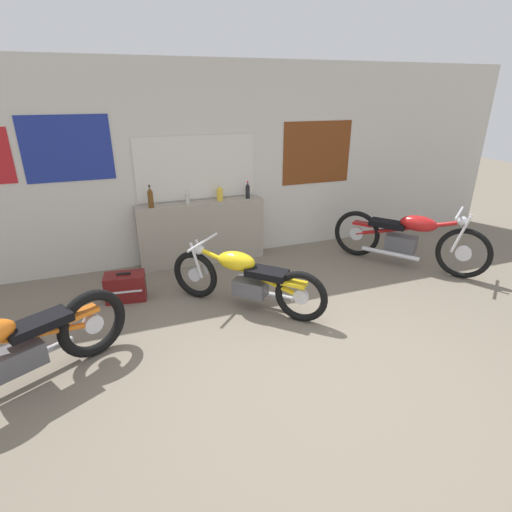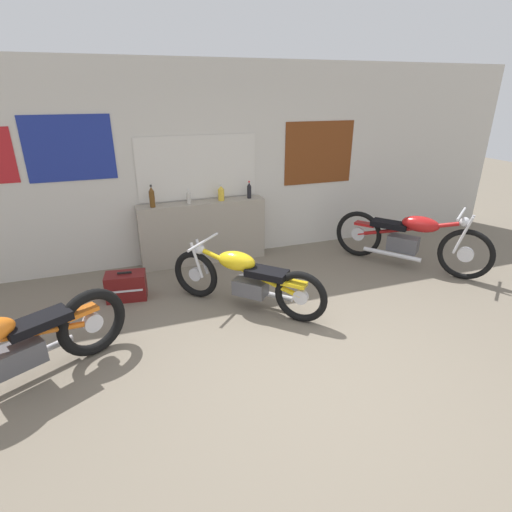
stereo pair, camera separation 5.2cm
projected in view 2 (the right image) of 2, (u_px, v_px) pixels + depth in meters
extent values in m
plane|color=#706656|center=(318.00, 378.00, 3.60)|extent=(24.00, 24.00, 0.00)
cube|color=beige|center=(223.00, 164.00, 5.80)|extent=(10.00, 0.06, 2.80)
cube|color=silver|center=(198.00, 168.00, 5.66)|extent=(1.65, 0.01, 0.83)
cube|color=beige|center=(198.00, 168.00, 5.66)|extent=(1.71, 0.01, 0.89)
cube|color=brown|center=(319.00, 153.00, 6.21)|extent=(1.15, 0.01, 0.94)
cube|color=navy|center=(70.00, 149.00, 5.03)|extent=(1.06, 0.01, 0.82)
cube|color=gray|center=(203.00, 232.00, 5.89)|extent=(1.83, 0.28, 0.92)
cylinder|color=#5B3814|center=(152.00, 199.00, 5.42)|extent=(0.07, 0.07, 0.22)
cone|color=#5B3814|center=(151.00, 189.00, 5.37)|extent=(0.06, 0.06, 0.06)
cylinder|color=black|center=(151.00, 186.00, 5.35)|extent=(0.03, 0.03, 0.02)
cylinder|color=#B7B2A8|center=(189.00, 198.00, 5.60)|extent=(0.06, 0.06, 0.15)
cone|color=#B7B2A8|center=(188.00, 192.00, 5.56)|extent=(0.05, 0.05, 0.04)
cylinder|color=silver|center=(188.00, 190.00, 5.55)|extent=(0.02, 0.02, 0.02)
cylinder|color=gold|center=(221.00, 195.00, 5.76)|extent=(0.09, 0.09, 0.17)
cone|color=gold|center=(221.00, 187.00, 5.72)|extent=(0.08, 0.08, 0.05)
cylinder|color=silver|center=(221.00, 185.00, 5.70)|extent=(0.04, 0.04, 0.02)
cylinder|color=black|center=(249.00, 192.00, 5.88)|extent=(0.06, 0.06, 0.18)
cone|color=black|center=(249.00, 184.00, 5.83)|extent=(0.05, 0.05, 0.05)
cylinder|color=red|center=(249.00, 182.00, 5.82)|extent=(0.03, 0.03, 0.02)
torus|color=black|center=(196.00, 274.00, 4.91)|extent=(0.49, 0.48, 0.61)
cylinder|color=silver|center=(196.00, 274.00, 4.91)|extent=(0.16, 0.16, 0.17)
torus|color=black|center=(301.00, 297.00, 4.38)|extent=(0.49, 0.48, 0.61)
cylinder|color=silver|center=(301.00, 297.00, 4.38)|extent=(0.16, 0.16, 0.17)
cube|color=#4C4C51|center=(250.00, 287.00, 4.62)|extent=(0.43, 0.42, 0.18)
cylinder|color=yellow|center=(250.00, 273.00, 4.55)|extent=(0.92, 0.91, 0.39)
ellipsoid|color=yellow|center=(236.00, 261.00, 4.58)|extent=(0.50, 0.50, 0.22)
cube|color=black|center=(267.00, 273.00, 4.46)|extent=(0.50, 0.50, 0.08)
cube|color=yellow|center=(294.00, 284.00, 4.35)|extent=(0.29, 0.29, 0.04)
cylinder|color=silver|center=(197.00, 260.00, 4.75)|extent=(0.14, 0.14, 0.44)
cylinder|color=silver|center=(202.00, 257.00, 4.85)|extent=(0.14, 0.14, 0.44)
cylinder|color=silver|center=(203.00, 242.00, 4.68)|extent=(0.47, 0.48, 0.03)
sphere|color=silver|center=(199.00, 249.00, 4.75)|extent=(0.13, 0.13, 0.13)
cylinder|color=silver|center=(263.00, 293.00, 4.75)|extent=(0.58, 0.57, 0.06)
torus|color=black|center=(93.00, 322.00, 3.83)|extent=(0.64, 0.42, 0.68)
cylinder|color=silver|center=(93.00, 322.00, 3.83)|extent=(0.20, 0.15, 0.18)
cube|color=#4C4C51|center=(16.00, 357.00, 3.36)|extent=(0.48, 0.40, 0.20)
cylinder|color=orange|center=(11.00, 337.00, 3.28)|extent=(1.23, 0.73, 0.42)
cube|color=black|center=(38.00, 322.00, 3.42)|extent=(0.57, 0.46, 0.08)
cube|color=orange|center=(81.00, 312.00, 3.70)|extent=(0.33, 0.27, 0.04)
cylinder|color=silver|center=(27.00, 358.00, 3.57)|extent=(0.76, 0.47, 0.06)
torus|color=black|center=(466.00, 254.00, 5.36)|extent=(0.49, 0.61, 0.71)
cylinder|color=silver|center=(466.00, 254.00, 5.36)|extent=(0.16, 0.19, 0.20)
torus|color=black|center=(358.00, 234.00, 6.13)|extent=(0.49, 0.61, 0.71)
cylinder|color=silver|center=(358.00, 234.00, 6.13)|extent=(0.16, 0.19, 0.20)
cube|color=#4C4C51|center=(403.00, 244.00, 5.79)|extent=(0.43, 0.47, 0.22)
cylinder|color=#B21919|center=(405.00, 229.00, 5.70)|extent=(0.87, 1.12, 0.46)
ellipsoid|color=#B21919|center=(421.00, 224.00, 5.56)|extent=(0.50, 0.55, 0.22)
cube|color=black|center=(390.00, 224.00, 5.81)|extent=(0.50, 0.55, 0.08)
cube|color=#B21919|center=(365.00, 224.00, 6.01)|extent=(0.29, 0.32, 0.04)
cylinder|color=silver|center=(464.00, 233.00, 5.34)|extent=(0.14, 0.16, 0.53)
cylinder|color=silver|center=(463.00, 236.00, 5.25)|extent=(0.14, 0.16, 0.53)
cylinder|color=silver|center=(461.00, 214.00, 5.23)|extent=(0.53, 0.41, 0.03)
sphere|color=silver|center=(465.00, 222.00, 5.24)|extent=(0.13, 0.13, 0.13)
cylinder|color=silver|center=(392.00, 254.00, 5.79)|extent=(0.55, 0.70, 0.06)
cube|color=maroon|center=(126.00, 286.00, 4.91)|extent=(0.51, 0.34, 0.33)
cube|color=silver|center=(125.00, 291.00, 4.79)|extent=(0.40, 0.06, 0.02)
cube|color=black|center=(124.00, 273.00, 4.84)|extent=(0.17, 0.05, 0.02)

